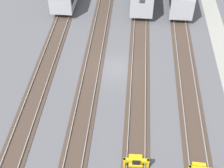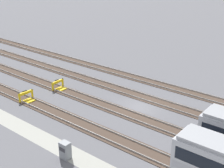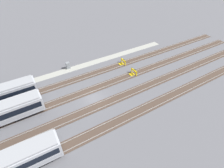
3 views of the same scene
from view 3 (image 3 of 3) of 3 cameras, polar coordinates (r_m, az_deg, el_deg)
name	(u,v)px [view 3 (image 3 of 3)]	position (r m, az deg, el deg)	size (l,w,h in m)	color
ground_plane	(94,98)	(34.47, -6.05, -4.59)	(400.00, 400.00, 0.00)	#5B5B60
service_walkway	(72,69)	(43.19, -12.93, 4.81)	(54.00, 2.00, 0.01)	#9E9E93
rail_track_nearest	(79,78)	(39.72, -10.71, 1.82)	(90.00, 2.23, 0.21)	#47382D
rail_track_near_inner	(88,91)	(36.12, -7.76, -2.22)	(90.00, 2.24, 0.21)	#47382D
rail_track_middle	(99,106)	(32.85, -4.16, -7.09)	(90.00, 2.24, 0.21)	#47382D
rail_track_far_inner	(113,124)	(30.03, 0.27, -12.92)	(90.00, 2.23, 0.21)	#47382D
bumper_stop_nearest_track	(122,62)	(43.74, 3.44, 7.10)	(1.38, 2.01, 1.22)	gold
bumper_stop_near_inner_track	(133,73)	(40.32, 6.91, 3.74)	(1.37, 2.01, 1.22)	gold
electrical_cabinet	(68,65)	(43.24, -14.19, 5.90)	(0.90, 0.73, 1.60)	gray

